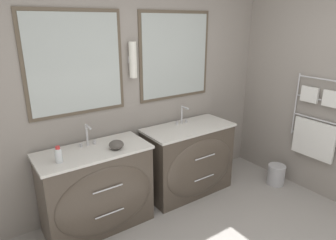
# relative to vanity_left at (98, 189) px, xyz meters

# --- Properties ---
(wall_back) EXTENTS (5.17, 0.16, 2.60)m
(wall_back) POSITION_rel_vanity_left_xyz_m (0.67, 0.35, 0.88)
(wall_back) COLOR gray
(wall_back) RESTS_ON ground_plane
(wall_right) EXTENTS (0.13, 3.81, 2.60)m
(wall_right) POSITION_rel_vanity_left_xyz_m (2.49, -0.72, 0.86)
(wall_right) COLOR gray
(wall_right) RESTS_ON ground_plane
(vanity_left) EXTENTS (1.09, 0.58, 0.85)m
(vanity_left) POSITION_rel_vanity_left_xyz_m (0.00, 0.00, 0.00)
(vanity_left) COLOR #4C4238
(vanity_left) RESTS_ON ground_plane
(vanity_right) EXTENTS (1.09, 0.58, 0.85)m
(vanity_right) POSITION_rel_vanity_left_xyz_m (1.18, 0.00, 0.00)
(vanity_right) COLOR #4C4238
(vanity_right) RESTS_ON ground_plane
(faucet_left) EXTENTS (0.17, 0.14, 0.22)m
(faucet_left) POSITION_rel_vanity_left_xyz_m (0.00, 0.15, 0.53)
(faucet_left) COLOR silver
(faucet_left) RESTS_ON vanity_left
(faucet_right) EXTENTS (0.17, 0.14, 0.22)m
(faucet_right) POSITION_rel_vanity_left_xyz_m (1.18, 0.15, 0.53)
(faucet_right) COLOR silver
(faucet_right) RESTS_ON vanity_right
(toiletry_bottle) EXTENTS (0.06, 0.06, 0.15)m
(toiletry_bottle) POSITION_rel_vanity_left_xyz_m (-0.34, -0.05, 0.49)
(toiletry_bottle) COLOR silver
(toiletry_bottle) RESTS_ON vanity_left
(amenity_bowl) EXTENTS (0.14, 0.14, 0.09)m
(amenity_bowl) POSITION_rel_vanity_left_xyz_m (0.20, -0.07, 0.46)
(amenity_bowl) COLOR #4C4742
(amenity_bowl) RESTS_ON vanity_left
(waste_bin) EXTENTS (0.22, 0.22, 0.26)m
(waste_bin) POSITION_rel_vanity_left_xyz_m (2.23, -0.51, -0.30)
(waste_bin) COLOR #B7B7BC
(waste_bin) RESTS_ON ground_plane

